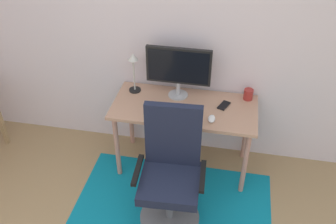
{
  "coord_description": "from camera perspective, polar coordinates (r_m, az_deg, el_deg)",
  "views": [
    {
      "loc": [
        0.59,
        -0.84,
        2.63
      ],
      "look_at": [
        0.13,
        1.58,
        0.81
      ],
      "focal_mm": 39.97,
      "sensor_mm": 36.0,
      "label": 1
    }
  ],
  "objects": [
    {
      "name": "wall_back",
      "position": [
        3.37,
        -0.1,
        13.11
      ],
      "size": [
        6.0,
        0.1,
        2.6
      ],
      "primitive_type": "cube",
      "color": "silver",
      "rests_on": "ground"
    },
    {
      "name": "area_rug",
      "position": [
        3.37,
        0.57,
        -14.71
      ],
      "size": [
        1.7,
        1.16,
        0.01
      ],
      "primitive_type": "cube",
      "color": "#0C7793",
      "rests_on": "ground"
    },
    {
      "name": "desk",
      "position": [
        3.35,
        2.49,
        -0.23
      ],
      "size": [
        1.28,
        0.59,
        0.71
      ],
      "color": "tan",
      "rests_on": "ground"
    },
    {
      "name": "monitor",
      "position": [
        3.29,
        1.61,
        6.75
      ],
      "size": [
        0.57,
        0.18,
        0.48
      ],
      "color": "#B2B2B7",
      "rests_on": "desk"
    },
    {
      "name": "keyboard",
      "position": [
        3.16,
        1.02,
        -0.78
      ],
      "size": [
        0.43,
        0.13,
        0.02
      ],
      "primitive_type": "cube",
      "color": "black",
      "rests_on": "desk"
    },
    {
      "name": "computer_mouse",
      "position": [
        3.15,
        6.68,
        -1.02
      ],
      "size": [
        0.06,
        0.1,
        0.03
      ],
      "primitive_type": "ellipsoid",
      "color": "white",
      "rests_on": "desk"
    },
    {
      "name": "coffee_cup",
      "position": [
        3.44,
        12.15,
        2.65
      ],
      "size": [
        0.08,
        0.08,
        0.1
      ],
      "primitive_type": "cylinder",
      "color": "maroon",
      "rests_on": "desk"
    },
    {
      "name": "cell_phone",
      "position": [
        3.34,
        8.52,
        1.01
      ],
      "size": [
        0.12,
        0.16,
        0.01
      ],
      "primitive_type": "cube",
      "rotation": [
        0.0,
        0.0,
        -0.39
      ],
      "color": "black",
      "rests_on": "desk"
    },
    {
      "name": "desk_lamp",
      "position": [
        3.39,
        -5.29,
        6.92
      ],
      "size": [
        0.11,
        0.11,
        0.38
      ],
      "color": "black",
      "rests_on": "desk"
    },
    {
      "name": "office_chair",
      "position": [
        3.03,
        0.43,
        -10.08
      ],
      "size": [
        0.56,
        0.5,
        1.05
      ],
      "rotation": [
        0.0,
        0.0,
        0.06
      ],
      "color": "slate",
      "rests_on": "ground"
    }
  ]
}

